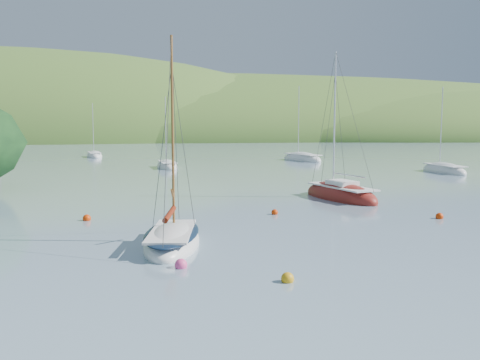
{
  "coord_description": "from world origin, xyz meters",
  "views": [
    {
      "loc": [
        -4.29,
        -20.58,
        5.71
      ],
      "look_at": [
        -0.81,
        8.0,
        2.51
      ],
      "focal_mm": 40.0,
      "sensor_mm": 36.0,
      "label": 1
    }
  ],
  "objects": [
    {
      "name": "shoreline_hills",
      "position": [
        -9.66,
        172.42,
        0.0
      ],
      "size": [
        690.0,
        135.0,
        56.0
      ],
      "color": "#3D6225",
      "rests_on": "ground"
    },
    {
      "name": "ground",
      "position": [
        0.0,
        0.0,
        0.0
      ],
      "size": [
        700.0,
        700.0,
        0.0
      ],
      "primitive_type": "plane",
      "color": "gray",
      "rests_on": "ground"
    },
    {
      "name": "sloop_red",
      "position": [
        7.76,
        17.15,
        0.22
      ],
      "size": [
        5.03,
        8.34,
        11.67
      ],
      "rotation": [
        0.0,
        0.0,
        0.32
      ],
      "color": "maroon",
      "rests_on": "ground"
    },
    {
      "name": "mooring_buoys",
      "position": [
        -0.71,
        4.92,
        0.12
      ],
      "size": [
        20.91,
        14.09,
        0.49
      ],
      "color": "orange",
      "rests_on": "ground"
    },
    {
      "name": "daysailer_white",
      "position": [
        -4.48,
        3.7,
        0.23
      ],
      "size": [
        3.17,
        6.93,
        10.3
      ],
      "rotation": [
        0.0,
        0.0,
        -0.11
      ],
      "color": "white",
      "rests_on": "ground"
    },
    {
      "name": "distant_sloop_d",
      "position": [
        25.28,
        35.14,
        0.18
      ],
      "size": [
        3.25,
        7.43,
        10.29
      ],
      "rotation": [
        0.0,
        0.0,
        0.1
      ],
      "color": "white",
      "rests_on": "ground"
    },
    {
      "name": "distant_sloop_a",
      "position": [
        -5.26,
        44.64,
        0.17
      ],
      "size": [
        3.29,
        6.84,
        9.37
      ],
      "rotation": [
        0.0,
        0.0,
        0.15
      ],
      "color": "white",
      "rests_on": "ground"
    },
    {
      "name": "distant_sloop_b",
      "position": [
        13.8,
        54.19,
        0.19
      ],
      "size": [
        5.71,
        8.62,
        11.61
      ],
      "rotation": [
        0.0,
        0.0,
        0.39
      ],
      "color": "white",
      "rests_on": "ground"
    },
    {
      "name": "distant_sloop_c",
      "position": [
        -16.95,
        65.79,
        0.16
      ],
      "size": [
        3.72,
        6.79,
        9.19
      ],
      "rotation": [
        0.0,
        0.0,
        0.24
      ],
      "color": "white",
      "rests_on": "ground"
    }
  ]
}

